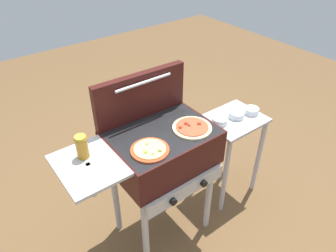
{
  "coord_description": "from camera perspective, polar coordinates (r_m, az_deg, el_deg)",
  "views": [
    {
      "loc": [
        -0.88,
        -1.24,
        2.02
      ],
      "look_at": [
        0.05,
        0.0,
        0.92
      ],
      "focal_mm": 33.54,
      "sensor_mm": 36.0,
      "label": 1
    }
  ],
  "objects": [
    {
      "name": "ground_plane",
      "position": [
        2.53,
        -0.95,
        -17.64
      ],
      "size": [
        8.0,
        8.0,
        0.0
      ],
      "primitive_type": "plane",
      "color": "brown"
    },
    {
      "name": "grill",
      "position": [
        1.97,
        -1.41,
        -4.6
      ],
      "size": [
        0.96,
        0.53,
        0.9
      ],
      "color": "#38110F",
      "rests_on": "ground_plane"
    },
    {
      "name": "pizza_cheese",
      "position": [
        1.74,
        -3.3,
        -4.34
      ],
      "size": [
        0.22,
        0.22,
        0.03
      ],
      "color": "#C64723",
      "rests_on": "grill"
    },
    {
      "name": "topping_bowl_far",
      "position": [
        2.44,
        14.96,
        2.66
      ],
      "size": [
        0.11,
        0.11,
        0.04
      ],
      "color": "silver",
      "rests_on": "prep_table"
    },
    {
      "name": "prep_table",
      "position": [
        2.48,
        11.32,
        -2.56
      ],
      "size": [
        0.44,
        0.36,
        0.73
      ],
      "color": "#B2B2B7",
      "rests_on": "ground_plane"
    },
    {
      "name": "grill_lid_open",
      "position": [
        1.96,
        -4.98,
        5.54
      ],
      "size": [
        0.63,
        0.09,
        0.3
      ],
      "color": "#38110F",
      "rests_on": "grill"
    },
    {
      "name": "topping_bowl_middle",
      "position": [
        2.37,
        12.42,
        1.94
      ],
      "size": [
        0.11,
        0.11,
        0.04
      ],
      "color": "silver",
      "rests_on": "prep_table"
    },
    {
      "name": "topping_bowl_near",
      "position": [
        2.28,
        9.39,
        0.97
      ],
      "size": [
        0.12,
        0.12,
        0.04
      ],
      "color": "silver",
      "rests_on": "prep_table"
    },
    {
      "name": "pizza_pepperoni",
      "position": [
        1.91,
        4.37,
        -0.25
      ],
      "size": [
        0.24,
        0.24,
        0.03
      ],
      "color": "beige",
      "rests_on": "grill"
    },
    {
      "name": "sauce_jar",
      "position": [
        1.73,
        -15.38,
        -3.67
      ],
      "size": [
        0.07,
        0.07,
        0.14
      ],
      "color": "#B77A1E",
      "rests_on": "grill"
    }
  ]
}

